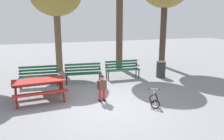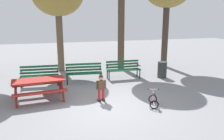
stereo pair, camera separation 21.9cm
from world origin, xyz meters
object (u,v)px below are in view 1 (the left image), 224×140
picnic_table (39,85)px  park_bench_right (122,68)px  trash_bin (161,69)px  child_standing (102,86)px  park_bench_far_left (39,74)px  park_bench_left (83,71)px  kids_bicycle (155,100)px

picnic_table → park_bench_right: size_ratio=1.21×
trash_bin → child_standing: bearing=-146.5°
picnic_table → park_bench_far_left: 1.84m
park_bench_far_left → park_bench_right: size_ratio=1.01×
park_bench_far_left → park_bench_left: 1.90m
trash_bin → picnic_table: bearing=-163.5°
kids_bicycle → park_bench_left: bearing=118.7°
park_bench_right → child_standing: 3.11m
picnic_table → park_bench_far_left: size_ratio=1.20×
park_bench_right → trash_bin: size_ratio=2.08×
park_bench_right → park_bench_left: bearing=-175.1°
park_bench_right → child_standing: (-1.64, -2.64, 0.05)m
park_bench_right → kids_bicycle: park_bench_right is taller
picnic_table → park_bench_right: 4.25m
park_bench_far_left → child_standing: size_ratio=1.68×
picnic_table → kids_bicycle: (3.72, -1.57, -0.39)m
park_bench_left → child_standing: child_standing is taller
child_standing → park_bench_far_left: bearing=130.9°
child_standing → kids_bicycle: (1.60, -0.91, -0.36)m
child_standing → kids_bicycle: size_ratio=1.54×
picnic_table → park_bench_far_left: (-0.04, 1.83, -0.08)m
picnic_table → child_standing: child_standing is taller
park_bench_left → kids_bicycle: 3.88m
park_bench_right → kids_bicycle: 3.56m
park_bench_left → trash_bin: bearing=-2.3°
picnic_table → park_bench_right: park_bench_right is taller
park_bench_left → trash_bin: size_ratio=2.11×
picnic_table → kids_bicycle: bearing=-22.9°
child_standing → trash_bin: (3.51, 2.33, -0.17)m
park_bench_right → trash_bin: park_bench_right is taller
child_standing → kids_bicycle: bearing=-29.7°
picnic_table → park_bench_far_left: bearing=91.3°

